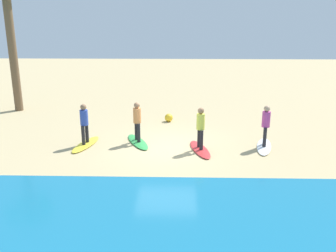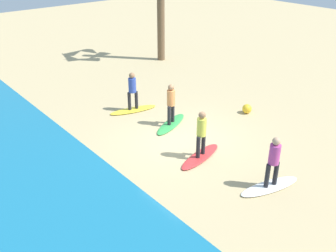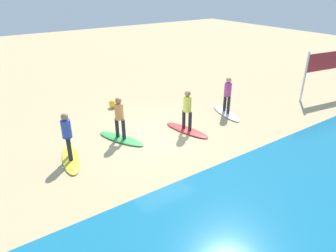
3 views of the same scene
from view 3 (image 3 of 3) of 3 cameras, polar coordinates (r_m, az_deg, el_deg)
name	(u,v)px [view 3 (image 3 of 3)]	position (r m, az deg, el deg)	size (l,w,h in m)	color
ground_plane	(155,137)	(12.24, -2.42, -1.94)	(60.00, 60.00, 0.00)	tan
surfboard_white	(226,113)	(14.55, 10.56, 2.38)	(2.10, 0.56, 0.09)	white
surfer_white	(228,92)	(14.20, 10.87, 6.07)	(0.32, 0.45, 1.64)	#232328
surfboard_red	(187,130)	(12.68, 3.43, -0.75)	(2.10, 0.56, 0.09)	red
surfer_red	(187,107)	(12.28, 3.54, 3.42)	(0.32, 0.45, 1.64)	#232328
surfboard_green	(121,139)	(12.11, -8.60, -2.31)	(2.10, 0.56, 0.09)	green
surfer_green	(119,115)	(11.69, -8.91, 2.00)	(0.32, 0.43, 1.64)	#232328
surfboard_yellow	(71,159)	(11.18, -17.37, -5.77)	(2.10, 0.56, 0.09)	yellow
surfer_yellow	(67,133)	(10.72, -18.05, -1.20)	(0.32, 0.45, 1.64)	#232328
beach_ball	(113,104)	(15.19, -10.05, 4.04)	(0.40, 0.40, 0.40)	yellow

